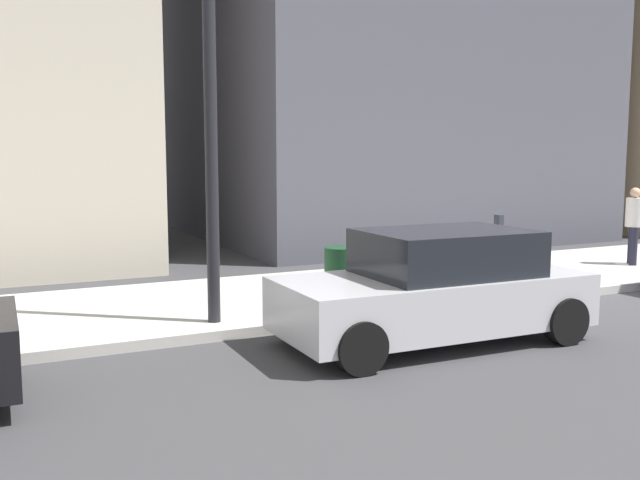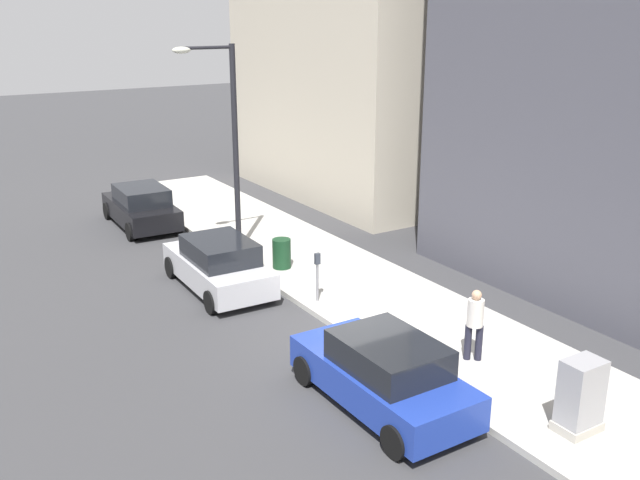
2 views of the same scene
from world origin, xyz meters
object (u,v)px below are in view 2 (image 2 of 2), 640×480
utility_box (580,397)px  trash_bin (282,253)px  parked_car_blue (384,373)px  parked_car_silver (219,265)px  pedestrian_near_meter (475,321)px  parking_meter (317,272)px  streetlamp (227,132)px  parked_car_black (141,207)px

utility_box → trash_bin: (-0.40, 10.61, -0.25)m
utility_box → parked_car_blue: bearing=131.0°
trash_bin → parked_car_silver: bearing=-172.8°
trash_bin → pedestrian_near_meter: (0.73, -7.49, 0.49)m
parking_meter → streetlamp: (-0.17, 5.04, 3.04)m
parked_car_black → trash_bin: parked_car_black is taller
streetlamp → parked_car_silver: bearing=-121.9°
trash_bin → parking_meter: bearing=-99.2°
parked_car_silver → parking_meter: bearing=-54.2°
parked_car_silver → parked_car_blue: bearing=-87.5°
utility_box → streetlamp: (-1.02, 12.86, 3.17)m
utility_box → streetlamp: bearing=94.5°
parked_car_silver → parking_meter: size_ratio=3.14×
pedestrian_near_meter → parked_car_blue: bearing=48.3°
parking_meter → parked_car_blue: bearing=-107.2°
parked_car_black → trash_bin: bearing=-72.0°
parked_car_black → utility_box: size_ratio=2.97×
parked_car_black → parked_car_blue: bearing=-88.2°
utility_box → parking_meter: bearing=96.2°
parked_car_blue → streetlamp: (1.40, 10.08, 3.28)m
parked_car_silver → trash_bin: size_ratio=4.71×
parked_car_blue → trash_bin: size_ratio=4.68×
parked_car_black → parking_meter: (1.58, -9.76, 0.24)m
parking_meter → utility_box: utility_box is taller
parking_meter → pedestrian_near_meter: size_ratio=0.81×
parking_meter → pedestrian_near_meter: bearing=-75.9°
streetlamp → pedestrian_near_meter: (1.35, -9.74, -2.93)m
parking_meter → utility_box: bearing=-83.8°
parked_car_blue → utility_box: size_ratio=2.95×
parked_car_blue → parked_car_black: (-0.01, 14.80, 0.00)m
parked_car_blue → utility_box: utility_box is taller
parked_car_black → parked_car_silver: bearing=-89.5°
parked_car_silver → pedestrian_near_meter: bearing=-66.8°
parked_car_silver → pedestrian_near_meter: 7.79m
parked_car_blue → trash_bin: bearing=75.1°
parking_meter → utility_box: size_ratio=0.94×
parked_car_blue → utility_box: bearing=-49.5°
parked_car_black → streetlamp: bearing=-71.6°
trash_bin → pedestrian_near_meter: pedestrian_near_meter is taller
trash_bin → pedestrian_near_meter: size_ratio=0.54×
utility_box → streetlamp: size_ratio=0.22×
parked_car_silver → parking_meter: (1.74, -2.52, 0.24)m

